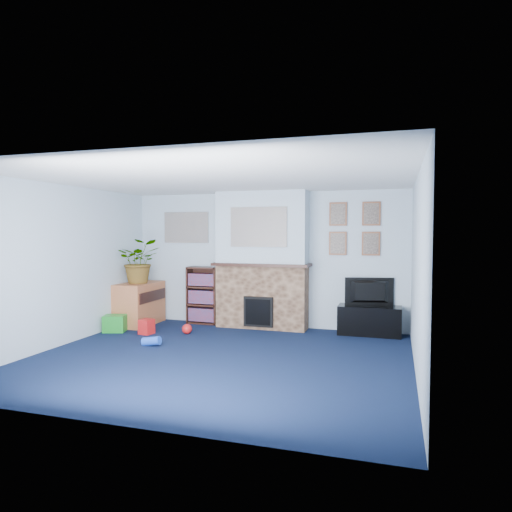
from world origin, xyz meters
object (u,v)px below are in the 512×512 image
(television, at_px, (370,292))
(sideboard, at_px, (139,305))
(tv_stand, at_px, (369,321))
(bookshelf, at_px, (203,296))

(television, xyz_separation_m, sideboard, (-4.09, -0.37, -0.36))
(tv_stand, relative_size, bookshelf, 0.96)
(bookshelf, bearing_deg, tv_stand, -1.46)
(television, relative_size, bookshelf, 0.76)
(tv_stand, bearing_deg, bookshelf, 178.54)
(tv_stand, relative_size, television, 1.27)
(sideboard, bearing_deg, television, 5.23)
(bookshelf, bearing_deg, television, -1.08)
(bookshelf, relative_size, sideboard, 1.07)
(television, bearing_deg, tv_stand, 77.51)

